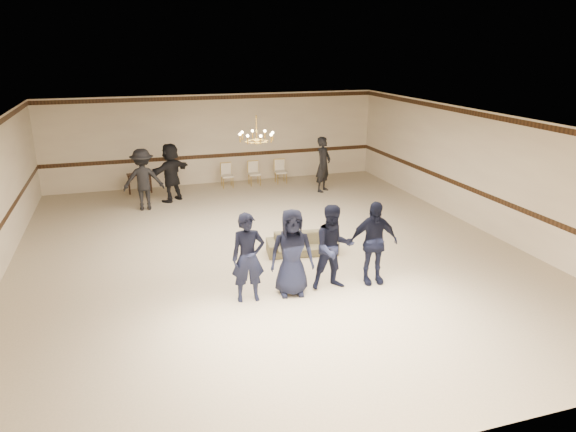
# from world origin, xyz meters

# --- Properties ---
(room) EXTENTS (12.01, 14.01, 3.21)m
(room) POSITION_xyz_m (0.00, 0.00, 1.60)
(room) COLOR beige
(room) RESTS_ON ground
(chair_rail) EXTENTS (12.00, 0.02, 0.14)m
(chair_rail) POSITION_xyz_m (0.00, 6.99, 1.00)
(chair_rail) COLOR #382110
(chair_rail) RESTS_ON wall_back
(crown_molding) EXTENTS (12.00, 0.02, 0.14)m
(crown_molding) POSITION_xyz_m (0.00, 6.99, 3.08)
(crown_molding) COLOR #382110
(crown_molding) RESTS_ON wall_back
(chandelier) EXTENTS (0.94, 0.94, 0.89)m
(chandelier) POSITION_xyz_m (0.00, 1.00, 2.88)
(chandelier) COLOR gold
(chandelier) RESTS_ON ceiling
(boy_a) EXTENTS (0.69, 0.48, 1.81)m
(boy_a) POSITION_xyz_m (-1.08, -2.42, 0.90)
(boy_a) COLOR black
(boy_a) RESTS_ON floor
(boy_b) EXTENTS (0.96, 0.71, 1.81)m
(boy_b) POSITION_xyz_m (-0.18, -2.42, 0.90)
(boy_b) COLOR black
(boy_b) RESTS_ON floor
(boy_c) EXTENTS (0.91, 0.72, 1.81)m
(boy_c) POSITION_xyz_m (0.72, -2.42, 0.90)
(boy_c) COLOR black
(boy_c) RESTS_ON floor
(boy_d) EXTENTS (1.11, 0.57, 1.81)m
(boy_d) POSITION_xyz_m (1.62, -2.42, 0.90)
(boy_d) COLOR black
(boy_d) RESTS_ON floor
(settee) EXTENTS (1.78, 0.90, 0.50)m
(settee) POSITION_xyz_m (0.73, -0.45, 0.25)
(settee) COLOR #696046
(settee) RESTS_ON floor
(adult_left) EXTENTS (1.26, 0.76, 1.89)m
(adult_left) POSITION_xyz_m (-2.73, 4.40, 0.95)
(adult_left) COLOR black
(adult_left) RESTS_ON floor
(adult_mid) EXTENTS (1.72, 1.53, 1.89)m
(adult_mid) POSITION_xyz_m (-1.83, 5.10, 0.95)
(adult_mid) COLOR black
(adult_mid) RESTS_ON floor
(adult_right) EXTENTS (0.82, 0.80, 1.89)m
(adult_right) POSITION_xyz_m (3.27, 4.70, 0.95)
(adult_right) COLOR black
(adult_right) RESTS_ON floor
(banquet_chair_left) EXTENTS (0.45, 0.45, 0.85)m
(banquet_chair_left) POSITION_xyz_m (0.20, 6.21, 0.42)
(banquet_chair_left) COLOR beige
(banquet_chair_left) RESTS_ON floor
(banquet_chair_mid) EXTENTS (0.41, 0.41, 0.85)m
(banquet_chair_mid) POSITION_xyz_m (1.20, 6.21, 0.42)
(banquet_chair_mid) COLOR beige
(banquet_chair_mid) RESTS_ON floor
(banquet_chair_right) EXTENTS (0.44, 0.44, 0.85)m
(banquet_chair_right) POSITION_xyz_m (2.20, 6.21, 0.42)
(banquet_chair_right) COLOR beige
(banquet_chair_right) RESTS_ON floor
(console_table) EXTENTS (0.83, 0.41, 0.67)m
(console_table) POSITION_xyz_m (-2.80, 6.41, 0.34)
(console_table) COLOR black
(console_table) RESTS_ON floor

